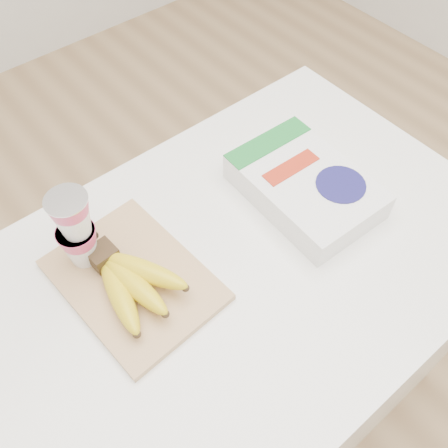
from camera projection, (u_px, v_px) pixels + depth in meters
name	position (u px, v px, depth m)	size (l,w,h in m)	color
table	(235.00, 344.00, 1.24)	(1.04, 0.69, 0.78)	white
cutting_board	(134.00, 280.00, 0.90)	(0.22, 0.30, 0.02)	tan
bananas	(130.00, 281.00, 0.86)	(0.15, 0.20, 0.06)	#382816
yogurt_stack	(75.00, 229.00, 0.84)	(0.07, 0.07, 0.17)	white
cereal_box	(305.00, 186.00, 1.00)	(0.21, 0.29, 0.06)	white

